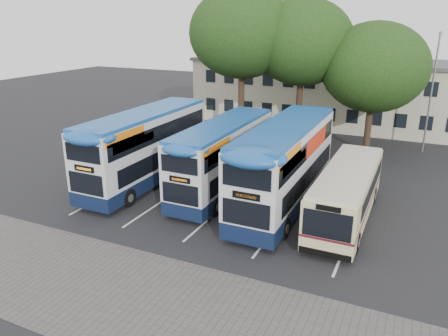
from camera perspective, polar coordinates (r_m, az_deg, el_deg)
The scene contains 12 objects.
ground at distance 19.89m, azimuth 4.94°, elevation -11.18°, with size 120.00×120.00×0.00m, color black.
paving_strip at distance 16.88m, azimuth -7.99°, elevation -17.43°, with size 40.00×6.00×0.01m, color #595654.
bay_lines at distance 25.28m, azimuth 0.88°, elevation -4.20°, with size 14.12×11.00×0.01m.
depot_building at distance 44.12m, azimuth 17.44°, elevation 9.29°, with size 32.40×8.40×6.20m.
lamp_post at distance 36.53m, azimuth 25.54°, elevation 9.52°, with size 0.25×1.05×9.06m.
tree_left at distance 35.08m, azimuth 2.37°, elevation 17.19°, with size 8.15×8.15×12.34m.
tree_mid at distance 35.05m, azimuth 10.23°, elevation 15.86°, with size 7.74×7.74×11.51m.
tree_right at distance 34.49m, azimuth 19.08°, elevation 12.30°, with size 7.73×7.73×9.83m.
bus_dd_left at distance 27.61m, azimuth -10.14°, elevation 3.06°, with size 2.66×10.97×4.57m.
bus_dd_mid at distance 25.86m, azimuth -0.06°, elevation 1.83°, with size 2.46×10.15×4.23m.
bus_dd_right at distance 23.92m, azimuth 8.01°, elevation 0.79°, with size 2.71×11.19×4.66m.
bus_single at distance 23.27m, azimuth 15.78°, elevation -2.85°, with size 2.40×9.43×2.81m.
Camera 1 is at (5.68, -16.23, 9.99)m, focal length 35.00 mm.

